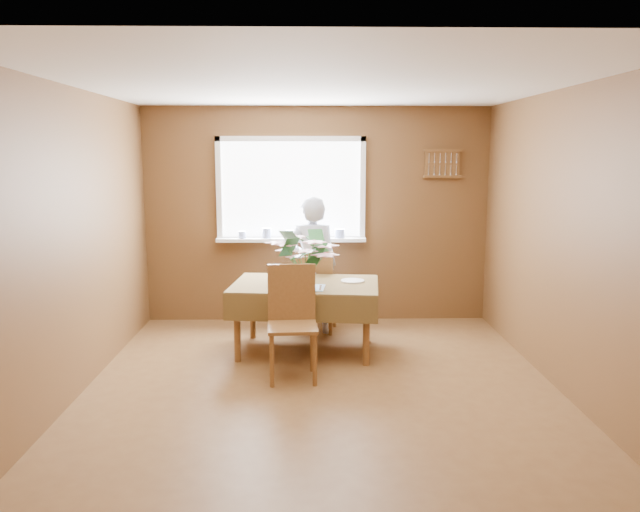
{
  "coord_description": "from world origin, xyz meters",
  "views": [
    {
      "loc": [
        -0.12,
        -5.01,
        1.97
      ],
      "look_at": [
        0.0,
        0.55,
        1.05
      ],
      "focal_mm": 35.0,
      "sensor_mm": 36.0,
      "label": 1
    }
  ],
  "objects_px": {
    "dining_table": "(305,291)",
    "seated_woman": "(312,265)",
    "chair_near": "(292,317)",
    "flower_bouquet": "(305,252)",
    "chair_far": "(316,287)"
  },
  "relations": [
    {
      "from": "seated_woman",
      "to": "chair_far",
      "type": "bearing_deg",
      "value": 169.2
    },
    {
      "from": "seated_woman",
      "to": "flower_bouquet",
      "type": "bearing_deg",
      "value": 83.19
    },
    {
      "from": "flower_bouquet",
      "to": "chair_near",
      "type": "bearing_deg",
      "value": -103.17
    },
    {
      "from": "dining_table",
      "to": "chair_near",
      "type": "height_order",
      "value": "chair_near"
    },
    {
      "from": "chair_near",
      "to": "flower_bouquet",
      "type": "height_order",
      "value": "flower_bouquet"
    },
    {
      "from": "dining_table",
      "to": "seated_woman",
      "type": "relative_size",
      "value": 1.01
    },
    {
      "from": "dining_table",
      "to": "seated_woman",
      "type": "bearing_deg",
      "value": 90.0
    },
    {
      "from": "dining_table",
      "to": "flower_bouquet",
      "type": "relative_size",
      "value": 2.51
    },
    {
      "from": "chair_near",
      "to": "seated_woman",
      "type": "distance_m",
      "value": 1.39
    },
    {
      "from": "dining_table",
      "to": "seated_woman",
      "type": "xyz_separation_m",
      "value": [
        0.07,
        0.66,
        0.14
      ]
    },
    {
      "from": "dining_table",
      "to": "flower_bouquet",
      "type": "distance_m",
      "value": 0.47
    },
    {
      "from": "flower_bouquet",
      "to": "seated_woman",
      "type": "bearing_deg",
      "value": 85.37
    },
    {
      "from": "dining_table",
      "to": "flower_bouquet",
      "type": "height_order",
      "value": "flower_bouquet"
    },
    {
      "from": "chair_near",
      "to": "flower_bouquet",
      "type": "relative_size",
      "value": 1.63
    },
    {
      "from": "chair_far",
      "to": "chair_near",
      "type": "relative_size",
      "value": 0.94
    }
  ]
}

